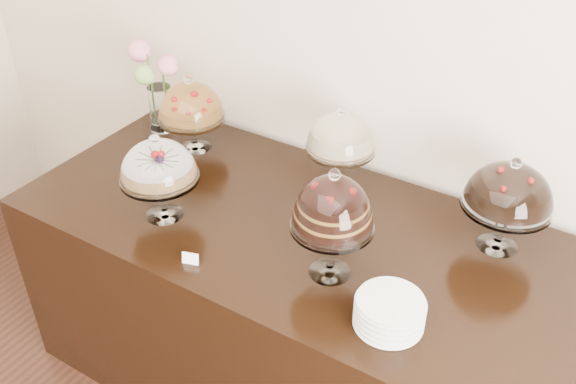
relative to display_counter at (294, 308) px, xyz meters
The scene contains 10 objects.
wall_back 1.20m from the display_counter, 74.36° to the left, with size 5.00×0.04×3.00m, color beige.
display_counter is the anchor object (origin of this frame).
cake_stand_sugar_sponge 0.85m from the display_counter, 155.15° to the right, with size 0.30×0.30×0.36m.
cake_stand_choco_layer 0.79m from the display_counter, 34.41° to the right, with size 0.28×0.28×0.42m.
cake_stand_cheesecake 0.76m from the display_counter, 85.65° to the left, with size 0.28×0.28×0.38m.
cake_stand_dark_choco 1.02m from the display_counter, 22.27° to the left, with size 0.32×0.32×0.38m.
cake_stand_fruit_tart 0.99m from the display_counter, 159.93° to the left, with size 0.30×0.30×0.35m.
flower_vase 1.21m from the display_counter, 161.46° to the left, with size 0.29×0.27×0.42m.
plate_stack 0.78m from the display_counter, 28.92° to the right, with size 0.22×0.22×0.10m.
price_card_left 0.64m from the display_counter, 116.65° to the right, with size 0.06×0.01×0.04m, color white.
Camera 1 is at (0.86, 0.78, 2.40)m, focal length 40.00 mm.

